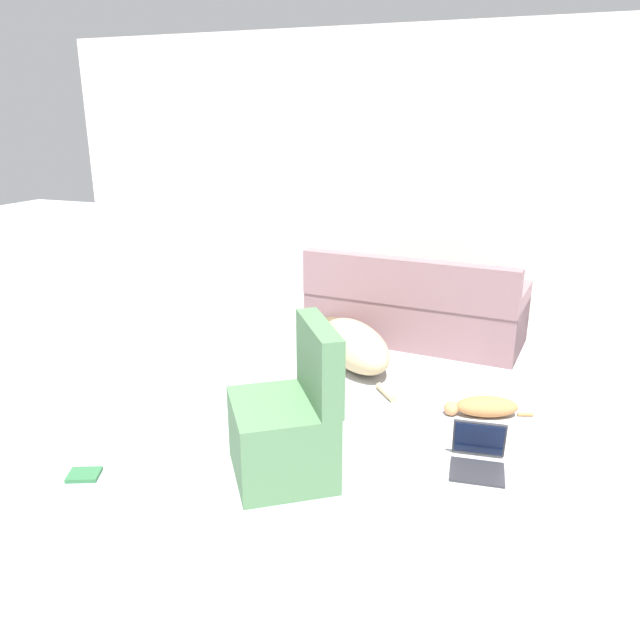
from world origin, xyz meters
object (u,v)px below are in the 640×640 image
book_green (84,475)px  side_chair (288,425)px  dog (352,344)px  laptop_open (478,452)px  cat (484,407)px  couch (414,311)px

book_green → side_chair: (1.05, 0.45, 0.29)m
dog → side_chair: 1.68m
laptop_open → book_green: laptop_open is taller
laptop_open → book_green: bearing=-162.7°
dog → cat: size_ratio=1.98×
dog → side_chair: side_chair is taller
laptop_open → book_green: (-2.03, -0.91, -0.07)m
couch → side_chair: side_chair is taller
cat → laptop_open: 0.64m
laptop_open → side_chair: side_chair is taller
cat → book_green: bearing=19.4°
couch → cat: (0.77, -1.29, -0.20)m
couch → dog: bearing=69.8°
laptop_open → side_chair: 1.10m
book_green → side_chair: bearing=23.1°
dog → book_green: dog is taller
dog → book_green: 2.29m
cat → laptop_open: bearing=75.2°
couch → side_chair: (-0.16, -2.39, 0.03)m
couch → laptop_open: 2.10m
couch → side_chair: 2.40m
dog → laptop_open: (1.15, -1.20, -0.08)m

